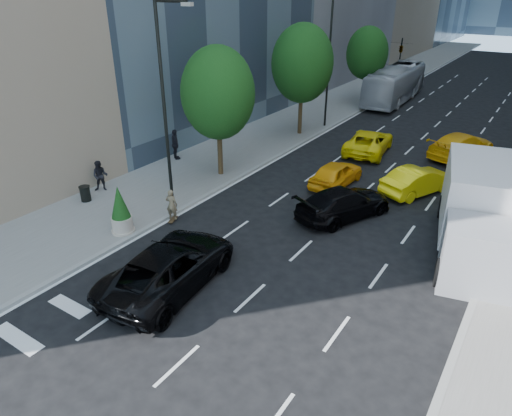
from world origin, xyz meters
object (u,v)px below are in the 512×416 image
Objects in this scene: city_bus at (395,84)px; planter_shrub at (120,211)px; skateboarder at (172,207)px; black_sedan_mercedes at (344,203)px; trash_can at (85,194)px; box_truck at (478,212)px; black_sedan_lincoln at (170,266)px.

planter_shrub is at bearing -95.32° from city_bus.
skateboarder is 31.11m from city_bus.
black_sedan_mercedes is 6.67× the size of trash_can.
skateboarder reaches higher than trash_can.
black_sedan_mercedes is 6.03m from box_truck.
planter_shrub reaches higher than skateboarder.
box_truck reaches higher than black_sedan_mercedes.
planter_shrub is (-4.60, 1.74, 0.38)m from black_sedan_lincoln.
black_sedan_lincoln reaches higher than trash_can.
trash_can is at bearing 163.45° from planter_shrub.
black_sedan_mercedes is 26.78m from city_bus.
skateboarder is 13.76m from box_truck.
trash_can is (-17.95, -6.13, -1.31)m from box_truck.
city_bus reaches higher than planter_shrub.
black_sedan_lincoln is 9.55m from black_sedan_mercedes.
black_sedan_mercedes is at bearing 42.93° from planter_shrub.
city_bus is at bearing -53.96° from black_sedan_mercedes.
city_bus is 32.66m from trash_can.
skateboarder is at bearing -54.04° from black_sedan_lincoln.
black_sedan_mercedes is at bearing -115.57° from black_sedan_lincoln.
trash_can is 0.34× the size of planter_shrub.
box_truck is 19.02m from trash_can.
city_bus is (0.80, 31.08, 0.91)m from skateboarder.
city_bus is 5.30× the size of planter_shrub.
planter_shrub reaches higher than black_sedan_lincoln.
skateboarder is at bearing -170.21° from box_truck.
trash_can is (-6.03, -32.08, -1.15)m from city_bus.
trash_can is at bearing -102.87° from city_bus.
skateboarder is at bearing -93.70° from city_bus.
city_bus is (-6.00, 26.08, 0.93)m from black_sedan_mercedes.
trash_can is at bearing -173.31° from box_truck.
black_sedan_lincoln is 4.93m from planter_shrub.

